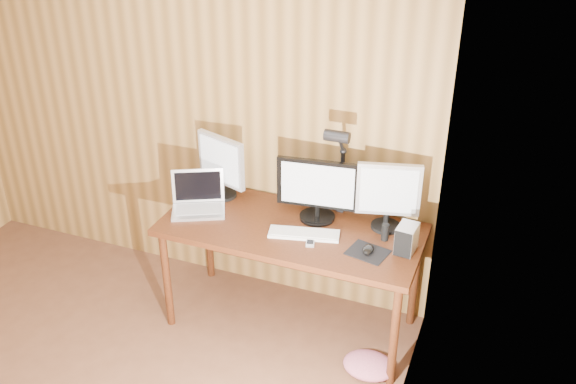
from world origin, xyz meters
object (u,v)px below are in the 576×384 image
Objects in this scene: speaker at (385,232)px; monitor_left at (221,165)px; laptop at (198,200)px; mouse at (368,249)px; desk at (295,238)px; desk_lamp at (339,159)px; keyboard at (304,234)px; hard_drive at (406,239)px; monitor_right at (388,194)px; phone at (310,242)px; monitor_center at (318,189)px.

monitor_left is at bearing 173.18° from speaker.
mouse is at bearing -31.28° from laptop.
monitor_left is 1.05× the size of laptop.
monitor_left is (-0.56, 0.13, 0.35)m from desk.
keyboard is at bearing -104.41° from desk_lamp.
desk is 14.94× the size of mouse.
monitor_right is at bearing 134.53° from hard_drive.
desk is 3.63× the size of keyboard.
desk is 0.67m from monitor_left.
laptop is at bearing 175.48° from monitor_right.
desk is at bearing 114.32° from phone.
desk is 9.62× the size of hard_drive.
monitor_left is at bearing 43.20° from laptop.
mouse is 0.64× the size of hard_drive.
speaker is at bearing 158.44° from hard_drive.
speaker is at bearing -16.88° from desk_lamp.
desk_lamp reaches higher than hard_drive.
monitor_center is 4.81× the size of speaker.
mouse is (0.41, -0.04, 0.01)m from keyboard.
speaker reaches higher than phone.
phone is at bearing -5.10° from monitor_left.
hard_drive reaches higher than speaker.
desk_lamp is (0.22, 0.16, 0.52)m from desk.
hard_drive is (0.59, -0.16, -0.12)m from monitor_center.
speaker is 0.16× the size of desk_lamp.
monitor_center reaches higher than phone.
hard_drive is (0.71, -0.08, 0.20)m from desk.
monitor_left is at bearing 173.81° from mouse.
hard_drive is 0.16m from speaker.
laptop is at bearing -157.38° from desk_lamp.
monitor_center is at bearing -14.64° from laptop.
keyboard is at bearing -99.74° from monitor_center.
speaker is at bearing -92.87° from monitor_right.
laptop reaches higher than desk.
desk is 3.73× the size of monitor_left.
keyboard is 0.68× the size of desk_lamp.
mouse is (1.15, -0.10, -0.04)m from laptop.
hard_drive is 0.56m from phone.
laptop reaches higher than speaker.
desk_lamp is (0.11, 0.07, 0.19)m from monitor_center.
keyboard reaches higher than desk.
monitor_center is 1.19× the size of monitor_left.
mouse is 0.34m from phone.
phone is at bearing -161.76° from hard_drive.
desk_lamp is at bearing 54.48° from keyboard.
monitor_center is 0.78m from laptop.
hard_drive is at bearing -3.84° from phone.
laptop is 1.20m from speaker.
monitor_right reaches higher than phone.
monitor_center is 4.76× the size of mouse.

